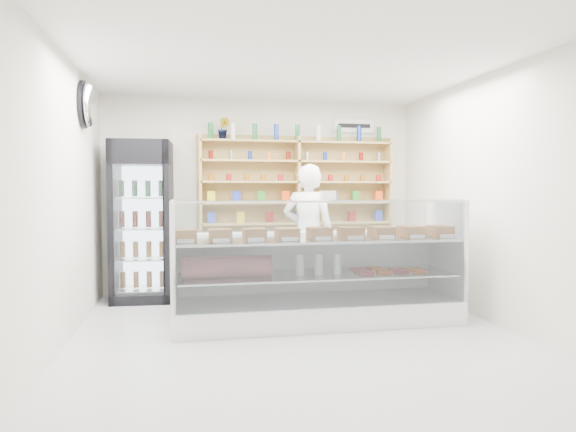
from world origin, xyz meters
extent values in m
plane|color=#AEADB3|center=(0.00, 0.00, 0.00)|extent=(5.00, 5.00, 0.00)
plane|color=white|center=(0.00, 0.00, 2.80)|extent=(5.00, 5.00, 0.00)
plane|color=silver|center=(0.00, 2.50, 1.40)|extent=(4.50, 0.00, 4.50)
plane|color=silver|center=(0.00, -2.50, 1.40)|extent=(4.50, 0.00, 4.50)
plane|color=silver|center=(-2.25, 0.00, 1.40)|extent=(0.00, 5.00, 5.00)
plane|color=silver|center=(2.25, 0.00, 1.40)|extent=(0.00, 5.00, 5.00)
cube|color=white|center=(0.33, 0.54, 0.13)|extent=(3.18, 0.90, 0.26)
cube|color=white|center=(0.33, 0.96, 0.60)|extent=(3.18, 0.05, 0.67)
cube|color=silver|center=(0.33, 0.54, 0.54)|extent=(3.05, 0.79, 0.02)
cube|color=silver|center=(0.33, 0.54, 0.93)|extent=(3.12, 0.83, 0.02)
cube|color=silver|center=(0.33, 0.10, 0.82)|extent=(3.12, 0.13, 1.11)
cube|color=silver|center=(0.33, 0.49, 1.38)|extent=(3.12, 0.63, 0.01)
imported|color=white|center=(0.48, 1.56, 0.91)|extent=(0.77, 0.63, 1.82)
cube|color=black|center=(-1.68, 2.14, 1.07)|extent=(0.81, 0.79, 2.13)
cube|color=#2B0537|center=(-1.65, 1.79, 1.97)|extent=(0.75, 0.07, 0.30)
cube|color=silver|center=(-1.65, 1.77, 0.97)|extent=(0.65, 0.05, 1.69)
cube|color=tan|center=(-0.90, 2.34, 1.59)|extent=(0.04, 0.28, 1.33)
cube|color=tan|center=(0.50, 2.34, 1.59)|extent=(0.04, 0.28, 1.33)
cube|color=tan|center=(1.90, 2.34, 1.59)|extent=(0.04, 0.28, 1.33)
cube|color=tan|center=(0.50, 2.34, 1.00)|extent=(2.80, 0.28, 0.03)
cube|color=tan|center=(0.50, 2.34, 1.30)|extent=(2.80, 0.28, 0.03)
cube|color=tan|center=(0.50, 2.34, 1.60)|extent=(2.80, 0.28, 0.03)
cube|color=tan|center=(0.50, 2.34, 1.90)|extent=(2.80, 0.28, 0.03)
cube|color=tan|center=(0.50, 2.34, 2.18)|extent=(2.80, 0.28, 0.03)
imported|color=#1E6626|center=(-0.57, 2.34, 2.35)|extent=(0.21, 0.19, 0.30)
ellipsoid|color=silver|center=(-2.17, 1.20, 2.45)|extent=(0.15, 0.50, 0.50)
cube|color=white|center=(1.40, 2.47, 2.45)|extent=(0.62, 0.03, 0.20)
camera|label=1|loc=(-1.11, -4.98, 1.50)|focal=32.00mm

